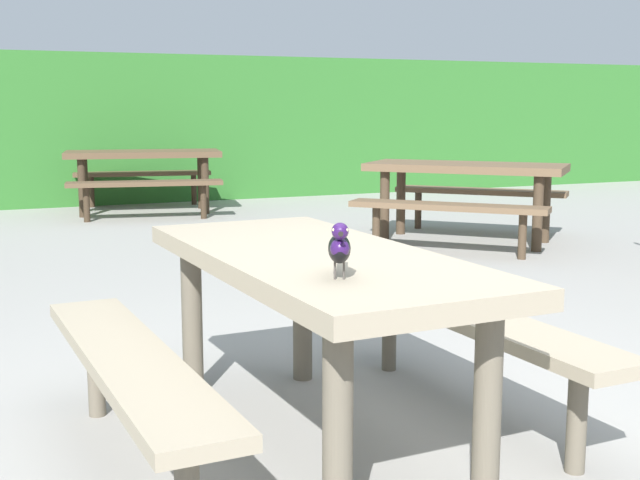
{
  "coord_description": "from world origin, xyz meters",
  "views": [
    {
      "loc": [
        -1.47,
        -2.55,
        1.27
      ],
      "look_at": [
        -0.4,
        -0.09,
        0.84
      ],
      "focal_mm": 47.06,
      "sensor_mm": 36.0,
      "label": 1
    }
  ],
  "objects_px": {
    "picnic_table_mid_left": "(144,166)",
    "bird_grackle": "(339,247)",
    "picnic_table_foreground": "(316,300)",
    "picnic_table_far_centre": "(466,183)"
  },
  "relations": [
    {
      "from": "bird_grackle",
      "to": "picnic_table_mid_left",
      "type": "bearing_deg",
      "value": 82.74
    },
    {
      "from": "picnic_table_foreground",
      "to": "picnic_table_far_centre",
      "type": "xyz_separation_m",
      "value": [
        3.14,
        3.8,
        0.0
      ]
    },
    {
      "from": "picnic_table_foreground",
      "to": "bird_grackle",
      "type": "relative_size",
      "value": 6.7
    },
    {
      "from": "picnic_table_mid_left",
      "to": "bird_grackle",
      "type": "bearing_deg",
      "value": -97.26
    },
    {
      "from": "picnic_table_mid_left",
      "to": "picnic_table_far_centre",
      "type": "relative_size",
      "value": 0.83
    },
    {
      "from": "bird_grackle",
      "to": "picnic_table_mid_left",
      "type": "height_order",
      "value": "bird_grackle"
    },
    {
      "from": "bird_grackle",
      "to": "picnic_table_far_centre",
      "type": "height_order",
      "value": "bird_grackle"
    },
    {
      "from": "picnic_table_far_centre",
      "to": "picnic_table_foreground",
      "type": "bearing_deg",
      "value": -129.6
    },
    {
      "from": "bird_grackle",
      "to": "picnic_table_mid_left",
      "type": "relative_size",
      "value": 0.14
    },
    {
      "from": "bird_grackle",
      "to": "picnic_table_far_centre",
      "type": "distance_m",
      "value": 5.42
    }
  ]
}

